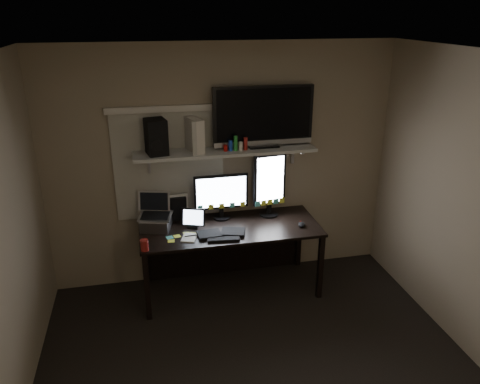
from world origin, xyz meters
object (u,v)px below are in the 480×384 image
object	(u,v)px
monitor_portrait	(270,185)
speaker	(156,137)
monitor_landscape	(221,196)
tv	(263,117)
keyboard	(221,233)
laptop	(155,213)
cup	(144,245)
desk	(228,237)
game_console	(195,135)
tablet	(193,218)
mouse	(301,224)

from	to	relation	value
monitor_portrait	speaker	world-z (taller)	speaker
monitor_landscape	tv	world-z (taller)	tv
keyboard	laptop	distance (m)	0.68
cup	speaker	bearing A→B (deg)	70.20
desk	speaker	distance (m)	1.28
desk	keyboard	bearing A→B (deg)	-112.81
desk	game_console	bearing A→B (deg)	164.39
monitor_landscape	monitor_portrait	world-z (taller)	monitor_portrait
cup	game_console	bearing A→B (deg)	43.58
laptop	cup	size ratio (longest dim) A/B	3.33
laptop	monitor_portrait	bearing A→B (deg)	20.10
game_console	speaker	world-z (taller)	speaker
keyboard	game_console	bearing A→B (deg)	122.55
tv	tablet	bearing A→B (deg)	-167.66
mouse	monitor_portrait	bearing A→B (deg)	142.96
tablet	laptop	xyz separation A→B (m)	(-0.37, 0.03, 0.07)
mouse	game_console	xyz separation A→B (m)	(-1.01, 0.35, 0.89)
tablet	speaker	xyz separation A→B (m)	(-0.30, 0.13, 0.82)
desk	game_console	world-z (taller)	game_console
desk	laptop	distance (m)	0.81
monitor_landscape	tablet	size ratio (longest dim) A/B	2.35
tv	game_console	size ratio (longest dim) A/B	3.10
desk	tablet	bearing A→B (deg)	-170.55
monitor_portrait	laptop	size ratio (longest dim) A/B	1.94
tv	speaker	xyz separation A→B (m)	(-1.06, -0.04, -0.13)
desk	laptop	bearing A→B (deg)	-177.92
laptop	monitor_landscape	bearing A→B (deg)	25.79
monitor_portrait	cup	world-z (taller)	monitor_portrait
mouse	tv	distance (m)	1.14
monitor_portrait	cup	distance (m)	1.44
monitor_portrait	tv	distance (m)	0.71
keyboard	laptop	bearing A→B (deg)	163.40
cup	game_console	size ratio (longest dim) A/B	0.33
monitor_portrait	game_console	size ratio (longest dim) A/B	2.12
tablet	keyboard	bearing A→B (deg)	-21.54
keyboard	mouse	distance (m)	0.83
keyboard	tv	bearing A→B (deg)	43.45
tablet	cup	distance (m)	0.62
monitor_landscape	laptop	world-z (taller)	monitor_landscape
desk	tv	bearing A→B (deg)	16.32
cup	tv	bearing A→B (deg)	24.10
speaker	mouse	bearing A→B (deg)	-24.25
cup	speaker	distance (m)	1.02
desk	tablet	xyz separation A→B (m)	(-0.36, -0.06, 0.28)
desk	cup	bearing A→B (deg)	-152.61
desk	tv	world-z (taller)	tv
mouse	tablet	distance (m)	1.09
desk	monitor_landscape	distance (m)	0.44
laptop	mouse	bearing A→B (deg)	6.03
tv	monitor_landscape	bearing A→B (deg)	-178.80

